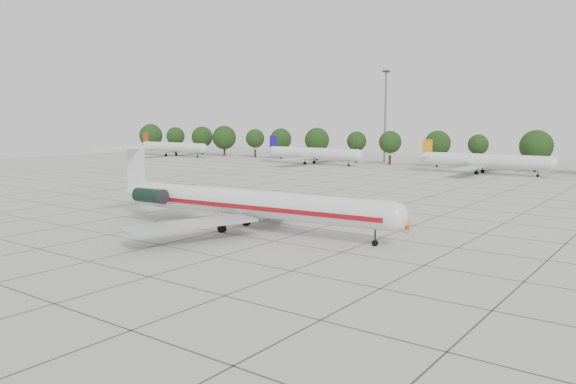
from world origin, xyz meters
name	(u,v)px	position (x,y,z in m)	size (l,w,h in m)	color
ground	(262,221)	(0.00, 0.00, 0.00)	(260.00, 260.00, 0.00)	#B2B2AB
apron_joints	(329,205)	(0.00, 15.00, 0.01)	(170.00, 170.00, 0.02)	#383838
main_airliner	(238,202)	(1.09, -5.57, 3.13)	(37.72, 29.54, 8.85)	silver
ground_crew	(407,224)	(17.14, 3.70, 1.00)	(0.73, 0.48, 2.01)	orange
bg_airliner_a	(173,147)	(-97.12, 73.49, 2.91)	(28.24, 27.20, 7.40)	silver
bg_airliner_b	(312,153)	(-42.12, 73.36, 2.91)	(28.24, 27.20, 7.40)	silver
bg_airliner_c	(484,161)	(3.38, 73.94, 2.91)	(28.24, 27.20, 7.40)	silver
tree_line	(438,143)	(-11.68, 85.00, 5.98)	(249.86, 8.44, 10.22)	#332114
floodlight_mast	(385,111)	(-30.00, 92.00, 14.28)	(1.60, 1.60, 25.45)	slate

